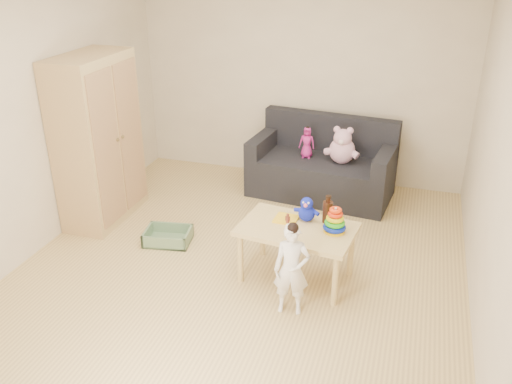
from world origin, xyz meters
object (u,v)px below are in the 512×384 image
(sofa, at_px, (321,177))
(toddler, at_px, (292,271))
(play_table, at_px, (296,253))
(wardrobe, at_px, (98,140))

(sofa, bearing_deg, toddler, -78.85)
(play_table, height_order, toddler, toddler)
(sofa, xyz_separation_m, toddler, (0.20, -2.27, 0.16))
(wardrobe, relative_size, toddler, 2.29)
(sofa, distance_m, toddler, 2.28)
(wardrobe, height_order, play_table, wardrobe)
(wardrobe, xyz_separation_m, play_table, (2.26, -0.57, -0.62))
(play_table, xyz_separation_m, toddler, (0.07, -0.47, 0.13))
(sofa, distance_m, play_table, 1.80)
(wardrobe, height_order, sofa, wardrobe)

